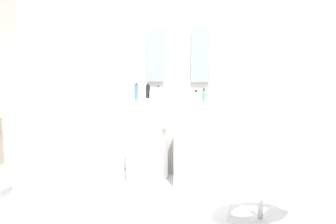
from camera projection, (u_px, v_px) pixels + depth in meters
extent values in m
cube|color=beige|center=(179.00, 74.00, 4.51)|extent=(4.80, 0.10, 2.60)
cube|color=white|center=(148.00, 154.00, 4.32)|extent=(0.40, 0.40, 0.67)
cylinder|color=white|center=(147.00, 113.00, 4.25)|extent=(0.46, 0.46, 0.33)
cylinder|color=#B7BABF|center=(150.00, 94.00, 4.35)|extent=(0.02, 0.02, 0.10)
cube|color=white|center=(194.00, 157.00, 4.17)|extent=(0.40, 0.40, 0.67)
cylinder|color=white|center=(195.00, 115.00, 4.11)|extent=(0.46, 0.46, 0.33)
cylinder|color=#B7BABF|center=(197.00, 95.00, 4.20)|extent=(0.02, 0.02, 0.10)
cube|color=#8C9EA8|center=(155.00, 55.00, 4.49)|extent=(0.22, 0.03, 0.66)
cube|color=#8C9EA8|center=(200.00, 55.00, 4.34)|extent=(0.22, 0.03, 0.66)
cube|color=#B7BABF|center=(260.00, 221.00, 3.14)|extent=(0.56, 0.50, 0.06)
cylinder|color=#B7BABF|center=(260.00, 203.00, 3.12)|extent=(0.05, 0.05, 0.34)
torus|color=white|center=(261.00, 181.00, 3.10)|extent=(1.09, 1.09, 0.49)
cylinder|color=black|center=(148.00, 92.00, 4.38)|extent=(0.05, 0.05, 0.16)
cylinder|color=black|center=(148.00, 85.00, 4.37)|extent=(0.03, 0.03, 0.02)
cylinder|color=#59996B|center=(204.00, 96.00, 3.99)|extent=(0.04, 0.04, 0.13)
cylinder|color=black|center=(204.00, 89.00, 3.98)|extent=(0.02, 0.02, 0.02)
cylinder|color=#4C72B7|center=(136.00, 93.00, 4.15)|extent=(0.05, 0.05, 0.17)
cylinder|color=black|center=(136.00, 84.00, 4.14)|extent=(0.03, 0.03, 0.02)
cylinder|color=#99999E|center=(196.00, 97.00, 3.93)|extent=(0.05, 0.05, 0.11)
cylinder|color=black|center=(196.00, 91.00, 3.92)|extent=(0.03, 0.03, 0.02)
cylinder|color=white|center=(158.00, 93.00, 4.25)|extent=(0.04, 0.04, 0.15)
cylinder|color=black|center=(158.00, 86.00, 4.24)|extent=(0.02, 0.02, 0.02)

